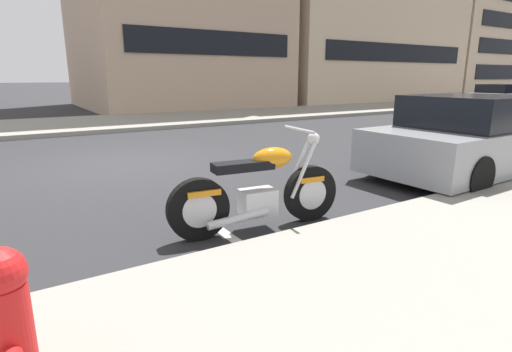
{
  "coord_description": "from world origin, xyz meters",
  "views": [
    {
      "loc": [
        -1.92,
        -8.01,
        1.7
      ],
      "look_at": [
        0.4,
        -4.29,
        0.61
      ],
      "focal_mm": 28.04,
      "sensor_mm": 36.0,
      "label": 1
    }
  ],
  "objects_px": {
    "car_opposite_curb": "(496,97)",
    "fire_hydrant": "(7,327)",
    "parked_car_across_street": "(474,138)",
    "parked_motorcycle": "(260,192)"
  },
  "relations": [
    {
      "from": "car_opposite_curb",
      "to": "fire_hydrant",
      "type": "xyz_separation_m",
      "value": [
        -23.34,
        -10.06,
        -0.04
      ]
    },
    {
      "from": "parked_car_across_street",
      "to": "fire_hydrant",
      "type": "xyz_separation_m",
      "value": [
        -7.09,
        -1.91,
        -0.07
      ]
    },
    {
      "from": "car_opposite_curb",
      "to": "fire_hydrant",
      "type": "distance_m",
      "value": 25.42
    },
    {
      "from": "parked_car_across_street",
      "to": "fire_hydrant",
      "type": "relative_size",
      "value": 5.19
    },
    {
      "from": "parked_motorcycle",
      "to": "car_opposite_curb",
      "type": "distance_m",
      "value": 22.53
    },
    {
      "from": "car_opposite_curb",
      "to": "fire_hydrant",
      "type": "relative_size",
      "value": 5.12
    },
    {
      "from": "parked_car_across_street",
      "to": "fire_hydrant",
      "type": "distance_m",
      "value": 7.34
    },
    {
      "from": "parked_motorcycle",
      "to": "parked_car_across_street",
      "type": "relative_size",
      "value": 0.48
    },
    {
      "from": "parked_motorcycle",
      "to": "car_opposite_curb",
      "type": "relative_size",
      "value": 0.49
    },
    {
      "from": "parked_car_across_street",
      "to": "car_opposite_curb",
      "type": "height_order",
      "value": "parked_car_across_street"
    }
  ]
}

